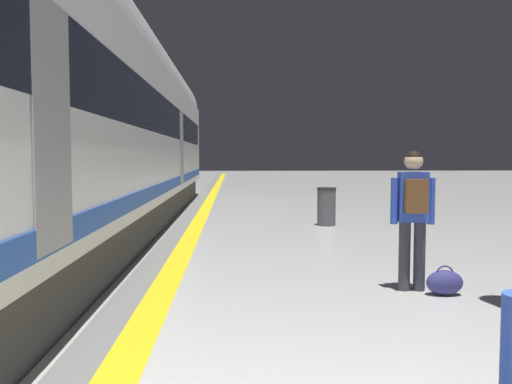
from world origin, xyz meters
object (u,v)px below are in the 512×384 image
object	(u,v)px
passenger_near	(413,208)
waste_bin	(326,206)
high_speed_train	(59,106)
duffel_bag_near	(445,282)

from	to	relation	value
passenger_near	waste_bin	xyz separation A→B (m)	(0.02, 6.38, -0.57)
high_speed_train	waste_bin	distance (m)	6.59
high_speed_train	passenger_near	distance (m)	6.01
duffel_bag_near	waste_bin	xyz separation A→B (m)	(-0.30, 6.61, 0.30)
high_speed_train	passenger_near	xyz separation A→B (m)	(5.11, -2.79, -1.48)
duffel_bag_near	waste_bin	distance (m)	6.63
waste_bin	duffel_bag_near	bearing A→B (deg)	-87.42
high_speed_train	passenger_near	world-z (taller)	high_speed_train
duffel_bag_near	high_speed_train	bearing A→B (deg)	150.93
duffel_bag_near	waste_bin	bearing A→B (deg)	92.58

